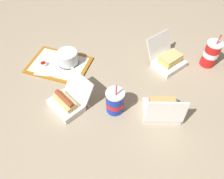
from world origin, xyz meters
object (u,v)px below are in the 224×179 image
object	(u,v)px
clamshell_sandwich_left	(162,110)
soda_cup_left	(211,54)
food_tray	(59,65)
clamshell_hotdog_right	(67,102)
ketchup_cup	(44,64)
cake_container	(68,58)
soda_cup_right	(115,102)
plastic_fork	(53,54)
clamshell_sandwich_corner	(168,60)

from	to	relation	value
clamshell_sandwich_left	soda_cup_left	xyz separation A→B (m)	(0.26, 0.45, 0.04)
food_tray	clamshell_hotdog_right	size ratio (longest dim) A/B	1.48
ketchup_cup	cake_container	bearing A→B (deg)	22.95
clamshell_hotdog_right	clamshell_sandwich_left	world-z (taller)	clamshell_sandwich_left
ketchup_cup	soda_cup_right	size ratio (longest dim) A/B	0.20
clamshell_hotdog_right	soda_cup_right	xyz separation A→B (m)	(0.25, 0.03, 0.03)
cake_container	clamshell_hotdog_right	size ratio (longest dim) A/B	0.49
ketchup_cup	soda_cup_left	size ratio (longest dim) A/B	0.18
cake_container	plastic_fork	xyz separation A→B (m)	(-0.13, 0.05, -0.04)
soda_cup_left	cake_container	bearing A→B (deg)	-167.43
clamshell_hotdog_right	soda_cup_right	distance (m)	0.25
ketchup_cup	clamshell_sandwich_left	world-z (taller)	clamshell_sandwich_left
food_tray	clamshell_sandwich_corner	size ratio (longest dim) A/B	1.43
ketchup_cup	soda_cup_left	xyz separation A→B (m)	(1.00, 0.25, 0.06)
soda_cup_left	soda_cup_right	xyz separation A→B (m)	(-0.50, -0.47, -0.02)
ketchup_cup	soda_cup_left	distance (m)	1.04
ketchup_cup	soda_cup_right	xyz separation A→B (m)	(0.50, -0.22, 0.04)
food_tray	soda_cup_left	size ratio (longest dim) A/B	1.72
plastic_fork	clamshell_sandwich_left	world-z (taller)	clamshell_sandwich_left
clamshell_hotdog_right	clamshell_sandwich_left	xyz separation A→B (m)	(0.49, 0.06, 0.00)
clamshell_hotdog_right	soda_cup_left	world-z (taller)	soda_cup_left
plastic_fork	soda_cup_left	bearing A→B (deg)	-7.49
food_tray	cake_container	size ratio (longest dim) A/B	3.03
plastic_fork	clamshell_sandwich_corner	world-z (taller)	clamshell_sandwich_corner
plastic_fork	food_tray	bearing A→B (deg)	-63.19
soda_cup_left	soda_cup_right	size ratio (longest dim) A/B	1.13
food_tray	clamshell_sandwich_corner	bearing A→B (deg)	12.55
soda_cup_right	plastic_fork	bearing A→B (deg)	145.81
cake_container	clamshell_sandwich_corner	world-z (taller)	clamshell_sandwich_corner
clamshell_sandwich_left	clamshell_hotdog_right	bearing A→B (deg)	-173.64
clamshell_sandwich_left	soda_cup_left	distance (m)	0.52
soda_cup_right	food_tray	bearing A→B (deg)	148.68
clamshell_hotdog_right	clamshell_sandwich_corner	distance (m)	0.67
clamshell_hotdog_right	clamshell_sandwich_corner	size ratio (longest dim) A/B	0.97
cake_container	clamshell_sandwich_corner	size ratio (longest dim) A/B	0.47
clamshell_sandwich_corner	soda_cup_right	size ratio (longest dim) A/B	1.37
plastic_fork	soda_cup_right	xyz separation A→B (m)	(0.49, -0.33, 0.05)
cake_container	soda_cup_right	bearing A→B (deg)	-37.88
ketchup_cup	clamshell_hotdog_right	world-z (taller)	clamshell_hotdog_right
clamshell_sandwich_left	ketchup_cup	bearing A→B (deg)	165.04
food_tray	plastic_fork	size ratio (longest dim) A/B	3.58
food_tray	soda_cup_left	xyz separation A→B (m)	(0.92, 0.22, 0.08)
food_tray	soda_cup_right	world-z (taller)	soda_cup_right
clamshell_sandwich_corner	soda_cup_right	xyz separation A→B (m)	(-0.25, -0.40, 0.03)
clamshell_sandwich_left	clamshell_sandwich_corner	world-z (taller)	clamshell_sandwich_left
clamshell_sandwich_left	soda_cup_right	size ratio (longest dim) A/B	1.05
food_tray	soda_cup_right	bearing A→B (deg)	-31.32
plastic_fork	soda_cup_left	world-z (taller)	soda_cup_left
clamshell_sandwich_left	food_tray	bearing A→B (deg)	160.55
cake_container	clamshell_hotdog_right	bearing A→B (deg)	-70.90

